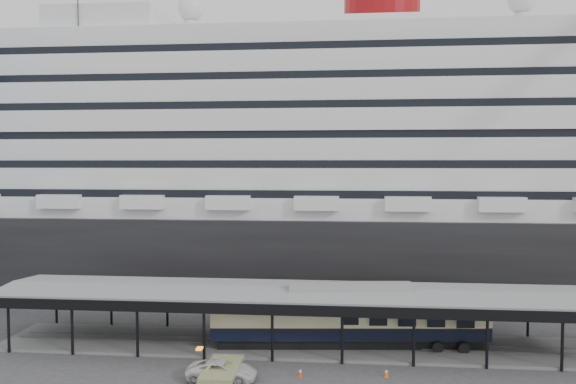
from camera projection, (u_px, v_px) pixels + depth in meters
name	position (u px, v px, depth m)	size (l,w,h in m)	color
ground	(306.00, 366.00, 45.45)	(200.00, 200.00, 0.00)	#39393B
cruise_ship	(322.00, 149.00, 76.29)	(130.00, 30.00, 43.90)	black
platform_canopy	(310.00, 321.00, 50.30)	(56.00, 9.18, 5.30)	slate
port_truck	(222.00, 371.00, 42.49)	(2.46, 5.33, 1.48)	silver
pullman_carriage	(349.00, 316.00, 49.93)	(24.59, 5.36, 23.96)	black
traffic_cone_left	(237.00, 378.00, 42.02)	(0.56, 0.56, 0.83)	red
traffic_cone_mid	(300.00, 372.00, 43.26)	(0.37, 0.37, 0.71)	#D0480B
traffic_cone_right	(386.00, 373.00, 43.21)	(0.37, 0.37, 0.70)	#FA630D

